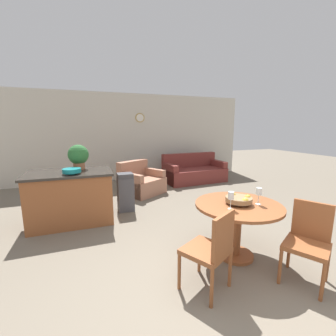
% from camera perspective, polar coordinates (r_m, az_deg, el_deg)
% --- Properties ---
extents(ground_plane, '(24.00, 24.00, 0.00)m').
position_cam_1_polar(ground_plane, '(2.53, 17.21, -31.91)').
color(ground_plane, '#706656').
extents(wall_back, '(8.00, 0.09, 2.70)m').
position_cam_1_polar(wall_back, '(7.26, -10.53, 7.64)').
color(wall_back, beige).
rests_on(wall_back, ground_plane).
extents(dining_table, '(1.09, 1.09, 0.72)m').
position_cam_1_polar(dining_table, '(3.07, 17.28, -11.57)').
color(dining_table, brown).
rests_on(dining_table, ground_plane).
extents(dining_chair_near_left, '(0.57, 0.57, 0.88)m').
position_cam_1_polar(dining_chair_near_left, '(2.44, 11.06, -19.20)').
color(dining_chair_near_left, brown).
rests_on(dining_chair_near_left, ground_plane).
extents(dining_chair_near_right, '(0.57, 0.57, 0.88)m').
position_cam_1_polar(dining_chair_near_right, '(2.98, 32.05, -14.95)').
color(dining_chair_near_right, brown).
rests_on(dining_chair_near_right, ground_plane).
extents(fruit_bowl, '(0.33, 0.33, 0.12)m').
position_cam_1_polar(fruit_bowl, '(2.99, 17.54, -7.59)').
color(fruit_bowl, olive).
rests_on(fruit_bowl, dining_table).
extents(wine_glass_left, '(0.07, 0.07, 0.21)m').
position_cam_1_polar(wine_glass_left, '(2.75, 15.70, -6.93)').
color(wine_glass_left, silver).
rests_on(wine_glass_left, dining_table).
extents(wine_glass_right, '(0.07, 0.07, 0.21)m').
position_cam_1_polar(wine_glass_right, '(3.03, 22.07, -5.72)').
color(wine_glass_right, silver).
rests_on(wine_glass_right, dining_table).
extents(kitchen_island, '(1.41, 0.86, 0.92)m').
position_cam_1_polar(kitchen_island, '(4.35, -23.31, -6.81)').
color(kitchen_island, brown).
rests_on(kitchen_island, ground_plane).
extents(teal_bowl, '(0.29, 0.29, 0.09)m').
position_cam_1_polar(teal_bowl, '(4.03, -23.26, -0.63)').
color(teal_bowl, '#147A7F').
rests_on(teal_bowl, kitchen_island).
extents(potted_plant, '(0.36, 0.36, 0.45)m').
position_cam_1_polar(potted_plant, '(4.40, -21.81, 2.92)').
color(potted_plant, '#A36642').
rests_on(potted_plant, kitchen_island).
extents(trash_bin, '(0.31, 0.28, 0.77)m').
position_cam_1_polar(trash_bin, '(4.64, -10.73, -6.05)').
color(trash_bin, '#47474C').
rests_on(trash_bin, ground_plane).
extents(couch, '(1.90, 1.05, 0.85)m').
position_cam_1_polar(couch, '(7.06, 6.54, -1.02)').
color(couch, maroon).
rests_on(couch, ground_plane).
extents(armchair, '(1.25, 1.23, 0.81)m').
position_cam_1_polar(armchair, '(5.81, -6.90, -3.64)').
color(armchair, '#A87056').
rests_on(armchair, ground_plane).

